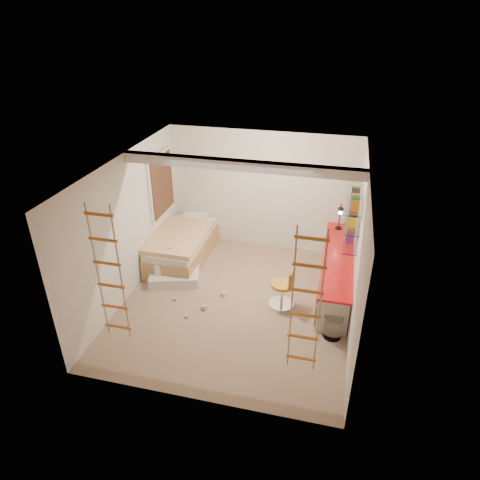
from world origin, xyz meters
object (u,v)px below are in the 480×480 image
(bed, at_px, (182,246))
(desk, at_px, (336,272))
(play_platform, at_px, (174,272))
(swivel_chair, at_px, (283,292))

(bed, bearing_deg, desk, -6.49)
(play_platform, bearing_deg, desk, 7.21)
(desk, relative_size, swivel_chair, 3.60)
(bed, bearing_deg, play_platform, -83.03)
(bed, distance_m, play_platform, 0.78)
(desk, bearing_deg, bed, 173.51)
(play_platform, bearing_deg, swivel_chair, -8.81)
(bed, distance_m, swivel_chair, 2.56)
(bed, height_order, play_platform, bed)
(desk, xyz_separation_m, play_platform, (-3.10, -0.39, -0.24))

